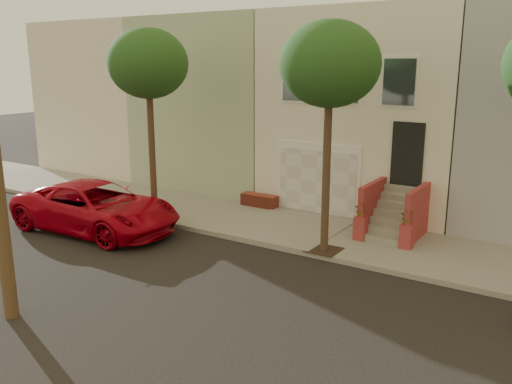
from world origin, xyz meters
The scene contains 6 objects.
ground centered at (0.00, 0.00, 0.00)m, with size 90.00×90.00×0.00m, color black.
sidewalk centered at (0.00, 5.35, 0.07)m, with size 40.00×3.70×0.15m, color gray.
house_row centered at (0.00, 11.19, 3.64)m, with size 33.10×11.70×7.00m.
tree_left centered at (-5.50, 3.90, 5.26)m, with size 2.70×2.57×6.30m.
tree_mid centered at (1.00, 3.90, 5.26)m, with size 2.70×2.57×6.30m.
pickup_truck centered at (-6.18, 1.93, 0.79)m, with size 2.64×5.72×1.59m, color #A70213.
Camera 1 is at (7.23, -9.26, 5.37)m, focal length 37.70 mm.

